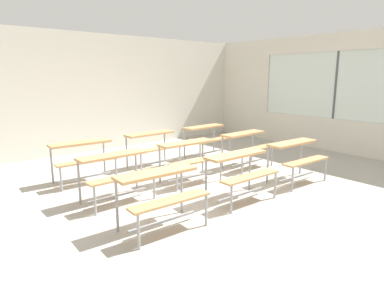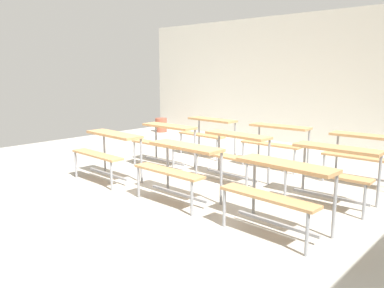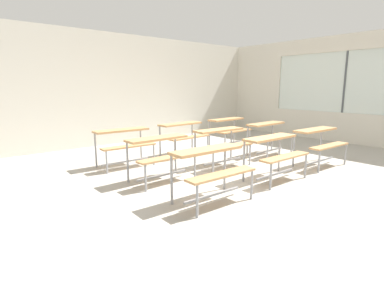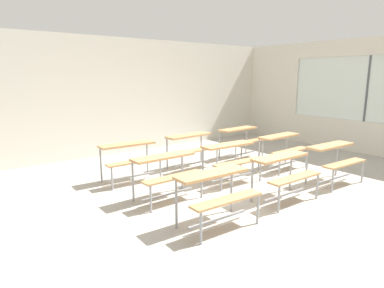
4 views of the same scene
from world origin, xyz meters
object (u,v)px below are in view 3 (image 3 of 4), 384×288
(desk_bench_r2c0, at_px, (124,139))
(desk_bench_r2c1, at_px, (183,131))
(desk_bench_r1c1, at_px, (222,138))
(desk_bench_r0c1, at_px, (275,148))
(desk_bench_r0c2, at_px, (320,138))
(desk_bench_r1c2, at_px, (270,131))
(desk_bench_r2c2, at_px, (229,126))
(desk_bench_r1c0, at_px, (161,148))
(desk_bench_r0c0, at_px, (212,162))

(desk_bench_r2c0, xyz_separation_m, desk_bench_r2c1, (1.55, 0.04, 0.00))
(desk_bench_r2c0, bearing_deg, desk_bench_r1c1, -36.61)
(desk_bench_r0c1, relative_size, desk_bench_r0c2, 0.99)
(desk_bench_r1c2, bearing_deg, desk_bench_r2c0, 156.58)
(desk_bench_r2c1, distance_m, desk_bench_r2c2, 1.53)
(desk_bench_r0c2, relative_size, desk_bench_r1c0, 1.02)
(desk_bench_r1c2, height_order, desk_bench_r2c0, same)
(desk_bench_r1c0, distance_m, desk_bench_r1c2, 3.08)
(desk_bench_r1c2, xyz_separation_m, desk_bench_r2c2, (-0.03, 1.26, 0.00))
(desk_bench_r0c1, distance_m, desk_bench_r2c0, 2.92)
(desk_bench_r1c2, bearing_deg, desk_bench_r2c2, 89.56)
(desk_bench_r0c2, height_order, desk_bench_r2c1, same)
(desk_bench_r0c2, distance_m, desk_bench_r1c0, 3.26)
(desk_bench_r0c0, bearing_deg, desk_bench_r1c1, 41.89)
(desk_bench_r0c0, relative_size, desk_bench_r0c2, 0.99)
(desk_bench_r1c0, bearing_deg, desk_bench_r1c2, -0.30)
(desk_bench_r1c0, height_order, desk_bench_r1c1, same)
(desk_bench_r0c2, height_order, desk_bench_r2c0, same)
(desk_bench_r2c0, bearing_deg, desk_bench_r0c2, -36.80)
(desk_bench_r0c1, xyz_separation_m, desk_bench_r1c0, (-1.53, 1.20, 0.00))
(desk_bench_r0c2, distance_m, desk_bench_r2c2, 2.52)
(desk_bench_r1c1, height_order, desk_bench_r2c1, same)
(desk_bench_r1c1, xyz_separation_m, desk_bench_r1c2, (1.58, 0.00, 0.00))
(desk_bench_r0c1, distance_m, desk_bench_r1c2, 1.98)
(desk_bench_r0c1, height_order, desk_bench_r2c1, same)
(desk_bench_r1c2, bearing_deg, desk_bench_r0c2, -94.40)
(desk_bench_r2c2, bearing_deg, desk_bench_r2c0, 178.20)
(desk_bench_r0c1, height_order, desk_bench_r2c2, same)
(desk_bench_r0c0, xyz_separation_m, desk_bench_r1c0, (-0.01, 1.24, 0.00))
(desk_bench_r2c0, bearing_deg, desk_bench_r2c1, 4.14)
(desk_bench_r1c2, distance_m, desk_bench_r2c2, 1.26)
(desk_bench_r0c0, height_order, desk_bench_r2c1, same)
(desk_bench_r0c0, distance_m, desk_bench_r1c0, 1.24)
(desk_bench_r1c2, distance_m, desk_bench_r2c1, 2.02)
(desk_bench_r2c1, height_order, desk_bench_r2c2, same)
(desk_bench_r0c0, relative_size, desk_bench_r1c1, 0.99)
(desk_bench_r1c1, bearing_deg, desk_bench_r0c2, -36.68)
(desk_bench_r0c0, bearing_deg, desk_bench_r2c2, 41.38)
(desk_bench_r1c1, xyz_separation_m, desk_bench_r2c0, (-1.53, 1.24, 0.00))
(desk_bench_r1c1, height_order, desk_bench_r2c0, same)
(desk_bench_r1c0, xyz_separation_m, desk_bench_r2c0, (-0.03, 1.26, 0.00))
(desk_bench_r0c2, xyz_separation_m, desk_bench_r1c0, (-3.02, 1.24, 0.00))
(desk_bench_r0c1, xyz_separation_m, desk_bench_r2c2, (1.52, 2.48, 0.00))
(desk_bench_r0c2, bearing_deg, desk_bench_r2c2, 91.91)
(desk_bench_r1c0, bearing_deg, desk_bench_r0c0, -90.43)
(desk_bench_r1c0, xyz_separation_m, desk_bench_r2c2, (3.05, 1.28, 0.00))
(desk_bench_r0c0, bearing_deg, desk_bench_r0c1, 3.05)
(desk_bench_r2c0, bearing_deg, desk_bench_r2c2, 2.85)
(desk_bench_r0c0, xyz_separation_m, desk_bench_r2c1, (1.52, 2.54, 0.00))
(desk_bench_r0c2, bearing_deg, desk_bench_r0c0, -177.31)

